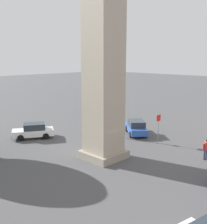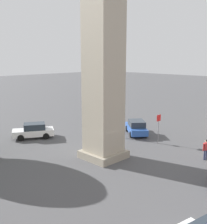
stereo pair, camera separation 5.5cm
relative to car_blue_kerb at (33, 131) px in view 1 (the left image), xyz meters
The scene contains 6 objects.
ground_plane 9.18m from the car_blue_kerb, 96.82° to the left, with size 200.00×200.00×0.00m, color #4C4C4F.
car_blue_kerb is the anchor object (origin of this frame).
car_red_corner 10.80m from the car_blue_kerb, 142.64° to the left, with size 3.94×4.25×1.53m.
pedestrian 16.62m from the car_blue_kerb, 113.34° to the left, with size 0.51×0.36×1.69m.
lamp_post 6.88m from the car_blue_kerb, 151.62° to the left, with size 0.36×0.36×5.56m.
road_sign 12.61m from the car_blue_kerb, 126.90° to the left, with size 0.60×0.07×2.80m.
Camera 1 is at (15.51, 15.51, 8.23)m, focal length 44.73 mm.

